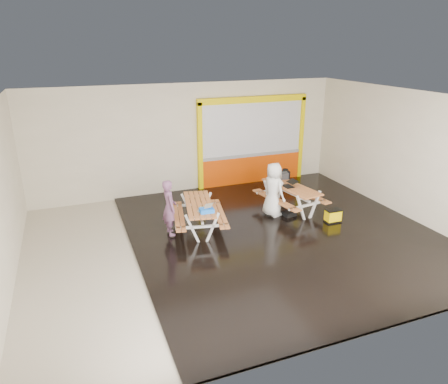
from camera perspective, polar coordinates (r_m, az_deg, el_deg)
name	(u,v)px	position (r m, az deg, el deg)	size (l,w,h in m)	color
room	(238,174)	(9.59, 1.94, 2.47)	(10.02, 8.02, 3.52)	beige
deck	(281,232)	(10.75, 8.01, -5.61)	(7.50, 7.98, 0.05)	black
kiosk	(252,143)	(14.00, 3.97, 6.83)	(3.88, 0.16, 3.00)	#DB4303
picnic_table_left	(199,210)	(10.58, -3.48, -2.52)	(1.66, 2.14, 0.77)	#B96A33
picnic_table_right	(291,192)	(11.92, 9.30, -0.02)	(1.64, 2.16, 0.79)	#B96A33
person_left	(169,208)	(10.25, -7.63, -2.16)	(0.52, 0.34, 1.43)	#74486B
person_right	(273,190)	(11.40, 6.90, 0.34)	(0.75, 0.49, 1.53)	white
laptop_left	(205,208)	(10.09, -2.67, -2.25)	(0.46, 0.45, 0.15)	silver
laptop_right	(290,185)	(11.82, 9.13, 1.03)	(0.40, 0.36, 0.16)	black
blue_pouch	(207,210)	(9.96, -2.44, -2.57)	(0.34, 0.24, 0.10)	blue
toolbox	(281,176)	(12.42, 7.89, 2.27)	(0.47, 0.29, 0.25)	black
backpack	(285,176)	(12.93, 8.48, 2.17)	(0.30, 0.22, 0.46)	black
dark_case	(289,214)	(11.69, 9.09, -2.99)	(0.35, 0.26, 0.13)	black
fluke_bag	(333,216)	(11.51, 14.95, -3.22)	(0.43, 0.28, 0.36)	black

